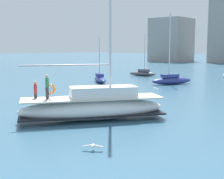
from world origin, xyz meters
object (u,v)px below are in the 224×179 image
object	(u,v)px
moored_catamaran	(100,79)
mooring_buoy	(47,101)
main_sailboat	(94,106)
moored_sloop_near	(143,73)
moored_ketch_distant	(172,80)
seagull	(93,146)

from	to	relation	value
moored_catamaran	mooring_buoy	distance (m)	16.11
moored_catamaran	main_sailboat	bearing A→B (deg)	-49.14
moored_sloop_near	moored_ketch_distant	xyz separation A→B (m)	(9.53, -7.41, 0.10)
moored_sloop_near	moored_catamaran	size ratio (longest dim) A/B	1.14
moored_sloop_near	moored_ketch_distant	world-z (taller)	moored_ketch_distant
seagull	main_sailboat	bearing A→B (deg)	132.74
mooring_buoy	seagull	bearing A→B (deg)	-30.07
moored_ketch_distant	mooring_buoy	world-z (taller)	moored_ketch_distant
moored_sloop_near	seagull	xyz separation A→B (m)	(19.87, -33.15, -0.28)
moored_catamaran	seagull	bearing A→B (deg)	-48.72
mooring_buoy	moored_ketch_distant	bearing A→B (deg)	85.26
moored_sloop_near	moored_ketch_distant	distance (m)	12.07
moored_ketch_distant	mooring_buoy	distance (m)	18.92
main_sailboat	moored_catamaran	bearing A→B (deg)	130.86
main_sailboat	mooring_buoy	size ratio (longest dim) A/B	14.41
main_sailboat	moored_sloop_near	distance (m)	32.45
moored_catamaran	mooring_buoy	size ratio (longest dim) A/B	7.00
moored_sloop_near	main_sailboat	bearing A→B (deg)	-61.37
moored_sloop_near	moored_catamaran	distance (m)	11.77
moored_sloop_near	moored_catamaran	bearing A→B (deg)	-84.89
moored_catamaran	moored_ketch_distant	xyz separation A→B (m)	(8.48, 4.31, 0.10)
seagull	mooring_buoy	distance (m)	13.75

